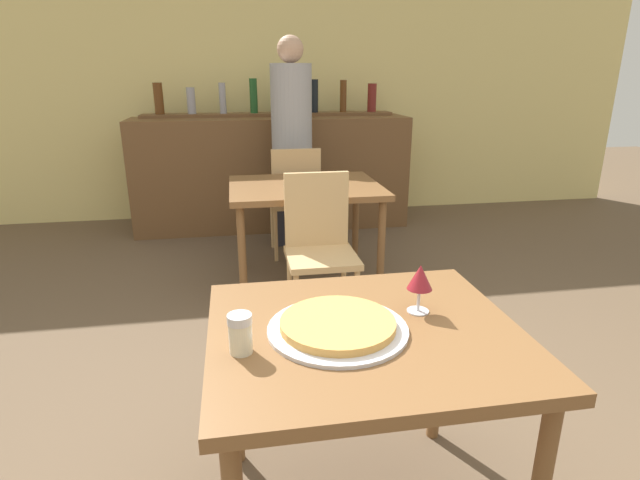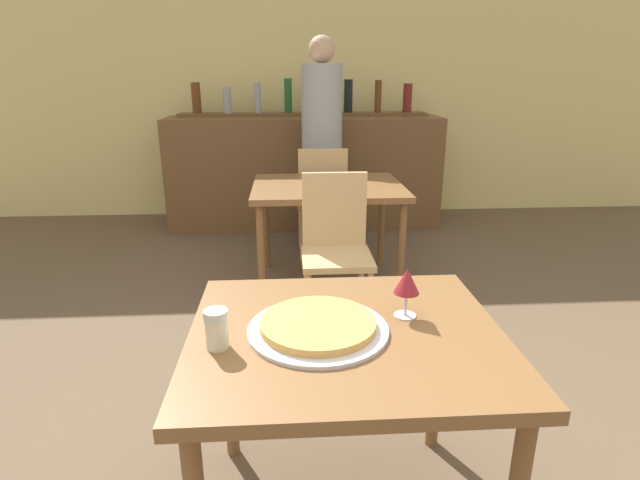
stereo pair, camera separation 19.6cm
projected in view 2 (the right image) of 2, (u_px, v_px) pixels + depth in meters
wall_back at (302, 78)px, 5.08m from camera, size 8.00×0.05×2.80m
dining_table_near at (346, 356)px, 1.50m from camera, size 0.92×0.81×0.72m
dining_table_far at (328, 196)px, 3.42m from camera, size 1.02×0.82×0.73m
bar_counter at (304, 172)px, 4.88m from camera, size 2.60×0.56×1.06m
bar_back_shelf at (305, 107)px, 4.82m from camera, size 2.39×0.24×0.35m
chair_far_side_front at (336, 241)px, 2.91m from camera, size 0.40×0.40×0.90m
chair_far_side_back at (322, 195)px, 4.01m from camera, size 0.40×0.40×0.90m
pizza_tray at (318, 326)px, 1.46m from camera, size 0.42×0.42×0.04m
cheese_shaker at (217, 329)px, 1.37m from camera, size 0.07×0.07×0.11m
person_standing at (322, 136)px, 4.21m from camera, size 0.34×0.34×1.74m
wine_glass at (407, 282)px, 1.53m from camera, size 0.08×0.08×0.16m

